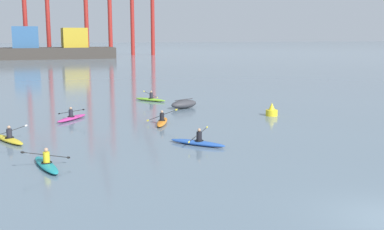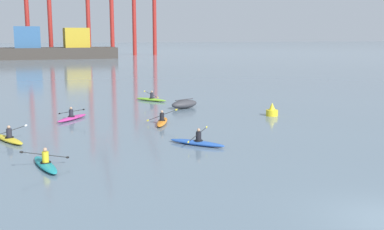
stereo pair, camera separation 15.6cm
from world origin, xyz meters
name	(u,v)px [view 2 (the right image)]	position (x,y,z in m)	size (l,w,h in m)	color
container_barge	(29,48)	(-9.58, 117.62, 2.69)	(44.56, 10.58, 8.24)	#38332D
gantry_crane_east	(145,1)	(24.27, 130.80, 16.15)	(7.55, 19.66, 31.03)	maroon
capsized_dinghy	(184,104)	(1.29, 25.20, 0.35)	(2.82, 2.03, 0.76)	#38383D
channel_buoy	(272,111)	(6.31, 19.44, 0.36)	(0.90, 0.90, 1.00)	yellow
kayak_yellow	(9,139)	(-12.14, 16.68, 0.17)	(2.08, 3.34, 0.95)	yellow
kayak_blue	(197,142)	(-2.32, 12.28, 0.17)	(2.67, 2.97, 0.95)	#2856B2
kayak_magenta	(72,117)	(-8.05, 22.71, 0.17)	(2.64, 3.00, 0.95)	#C13384
kayak_teal	(45,164)	(-10.42, 10.41, 0.17)	(2.20, 3.45, 0.95)	teal
kayak_lime	(151,99)	(-0.18, 30.46, 0.17)	(2.54, 3.07, 1.08)	#7ABC2D
kayak_orange	(162,121)	(-2.39, 19.06, 0.17)	(2.01, 3.37, 1.08)	orange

